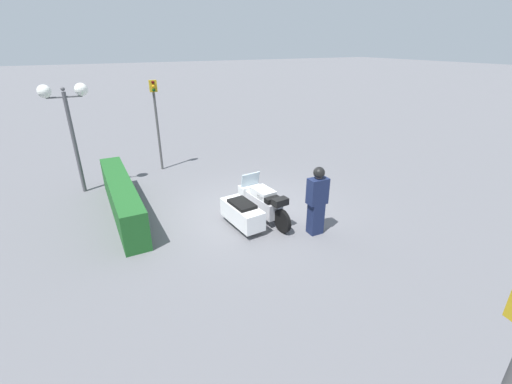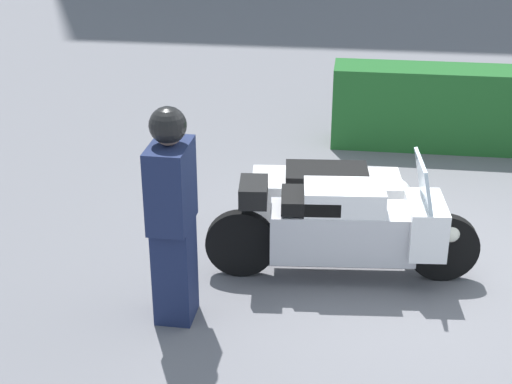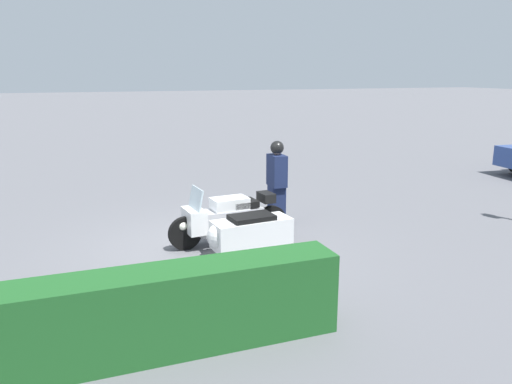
{
  "view_description": "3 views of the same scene",
  "coord_description": "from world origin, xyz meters",
  "px_view_note": "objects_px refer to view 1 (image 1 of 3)",
  "views": [
    {
      "loc": [
        -8.08,
        4.02,
        4.57
      ],
      "look_at": [
        -0.91,
        0.27,
        1.0
      ],
      "focal_mm": 24.0,
      "sensor_mm": 36.0,
      "label": 1
    },
    {
      "loc": [
        -0.56,
        -6.24,
        3.62
      ],
      "look_at": [
        -1.34,
        -0.42,
        0.93
      ],
      "focal_mm": 55.0,
      "sensor_mm": 36.0,
      "label": 2
    },
    {
      "loc": [
        2.12,
        8.62,
        3.2
      ],
      "look_at": [
        -0.85,
        0.71,
        1.17
      ],
      "focal_mm": 35.0,
      "sensor_mm": 36.0,
      "label": 3
    }
  ],
  "objects_px": {
    "police_motorcycle": "(251,206)",
    "hedge_bush_curbside": "(122,198)",
    "twin_lamp_post": "(67,107)",
    "officer_rider": "(317,199)",
    "traffic_light_near": "(156,113)"
  },
  "relations": [
    {
      "from": "traffic_light_near",
      "to": "officer_rider",
      "type": "bearing_deg",
      "value": 22.52
    },
    {
      "from": "police_motorcycle",
      "to": "officer_rider",
      "type": "distance_m",
      "value": 1.85
    },
    {
      "from": "police_motorcycle",
      "to": "twin_lamp_post",
      "type": "bearing_deg",
      "value": 36.77
    },
    {
      "from": "officer_rider",
      "to": "hedge_bush_curbside",
      "type": "xyz_separation_m",
      "value": [
        3.4,
        4.23,
        -0.44
      ]
    },
    {
      "from": "officer_rider",
      "to": "twin_lamp_post",
      "type": "height_order",
      "value": "twin_lamp_post"
    },
    {
      "from": "hedge_bush_curbside",
      "to": "twin_lamp_post",
      "type": "relative_size",
      "value": 1.35
    },
    {
      "from": "officer_rider",
      "to": "hedge_bush_curbside",
      "type": "height_order",
      "value": "officer_rider"
    },
    {
      "from": "traffic_light_near",
      "to": "hedge_bush_curbside",
      "type": "bearing_deg",
      "value": -26.86
    },
    {
      "from": "officer_rider",
      "to": "hedge_bush_curbside",
      "type": "bearing_deg",
      "value": -127.6
    },
    {
      "from": "police_motorcycle",
      "to": "hedge_bush_curbside",
      "type": "distance_m",
      "value": 3.68
    },
    {
      "from": "officer_rider",
      "to": "twin_lamp_post",
      "type": "distance_m",
      "value": 7.91
    },
    {
      "from": "officer_rider",
      "to": "police_motorcycle",
      "type": "bearing_deg",
      "value": -136.7
    },
    {
      "from": "police_motorcycle",
      "to": "hedge_bush_curbside",
      "type": "relative_size",
      "value": 0.52
    },
    {
      "from": "twin_lamp_post",
      "to": "hedge_bush_curbside",
      "type": "bearing_deg",
      "value": -158.35
    },
    {
      "from": "police_motorcycle",
      "to": "traffic_light_near",
      "type": "xyz_separation_m",
      "value": [
        5.34,
        1.15,
        1.73
      ]
    }
  ]
}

